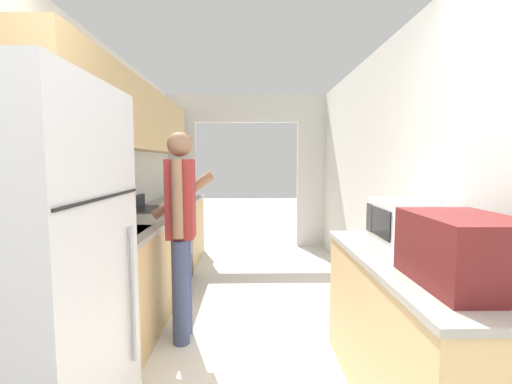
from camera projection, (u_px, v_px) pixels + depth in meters
The scene contains 10 objects.
wall_left at pixel (104, 152), 3.02m from camera, with size 0.38×7.09×2.50m.
wall_right at pixel (409, 184), 2.69m from camera, with size 0.06×7.09×2.50m.
wall_far_with_doorway at pixel (247, 160), 5.61m from camera, with size 2.97×0.06×2.50m.
counter_left at pixel (153, 254), 3.64m from camera, with size 0.62×3.54×0.89m.
counter_right at pixel (415, 336), 1.92m from camera, with size 0.62×1.56×0.89m.
refrigerator at pixel (24, 287), 1.48m from camera, with size 0.75×0.81×1.77m.
range_oven at pixel (160, 247), 3.90m from camera, with size 0.66×0.74×1.03m.
person at pixel (181, 230), 2.69m from camera, with size 0.53×0.38×1.65m.
suitcase at pixel (463, 250), 1.49m from camera, with size 0.38×0.55×0.31m.
microwave at pixel (405, 222), 2.27m from camera, with size 0.36×0.50×0.28m.
Camera 1 is at (0.06, -0.92, 1.43)m, focal length 24.00 mm.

